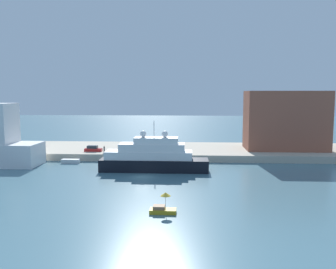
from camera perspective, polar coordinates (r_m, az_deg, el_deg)
The scene contains 9 objects.
ground at distance 71.02m, azimuth -4.13°, elevation -6.70°, with size 400.00×400.00×0.00m, color slate.
quay_dock at distance 97.87m, azimuth -2.01°, elevation -2.55°, with size 110.00×23.35×1.68m, color #B7AD99.
large_yacht at distance 76.21m, azimuth -2.42°, elevation -3.60°, with size 22.54×4.97×10.56m.
small_motorboat at distance 50.18m, azimuth -0.84°, elevation -11.31°, with size 3.59×1.68×2.89m.
work_barge at distance 87.83m, azimuth -14.97°, elevation -4.05°, with size 4.12×1.44×0.93m, color silver.
harbor_building at distance 98.82m, azimuth 17.91°, elevation 2.12°, with size 20.35×10.34×15.10m, color #93513D.
parked_car at distance 93.34m, azimuth -11.64°, elevation -2.22°, with size 4.29×1.63×1.43m.
person_figure at distance 90.46m, azimuth -9.94°, elevation -2.33°, with size 0.36×0.36×1.75m.
mooring_bollard at distance 87.92m, azimuth -3.93°, elevation -2.82°, with size 0.50×0.50×0.63m, color black.
Camera 1 is at (9.17, -68.56, 16.09)m, focal length 38.99 mm.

